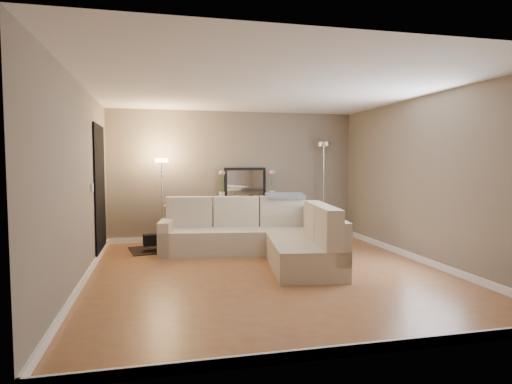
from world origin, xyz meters
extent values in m
cube|color=#965D36|center=(0.00, 0.00, -0.01)|extent=(5.00, 5.50, 0.01)
cube|color=white|center=(0.00, 0.00, 2.60)|extent=(5.00, 5.50, 0.01)
cube|color=#7B6F5E|center=(0.00, 2.76, 1.30)|extent=(5.00, 0.02, 2.60)
cube|color=#7B6F5E|center=(0.00, -2.76, 1.30)|extent=(5.00, 0.02, 2.60)
cube|color=#7B6F5E|center=(-2.51, 0.00, 1.30)|extent=(0.02, 5.50, 2.60)
cube|color=#7B6F5E|center=(2.51, 0.00, 1.30)|extent=(0.02, 5.50, 2.60)
cube|color=white|center=(0.00, 2.73, 0.05)|extent=(5.00, 0.03, 0.10)
cube|color=white|center=(0.00, -2.73, 0.05)|extent=(5.00, 0.03, 0.10)
cube|color=white|center=(-2.48, 0.00, 0.05)|extent=(0.03, 5.50, 0.10)
cube|color=white|center=(2.48, 0.00, 0.05)|extent=(0.03, 5.50, 0.10)
cube|color=black|center=(-2.48, 1.70, 1.10)|extent=(0.02, 1.20, 2.20)
cube|color=white|center=(-2.48, 0.85, 1.20)|extent=(0.02, 0.08, 0.12)
cube|color=#BCB098|center=(-0.14, 1.46, 0.21)|extent=(2.82, 1.32, 0.42)
cube|color=#BCB098|center=(-0.09, 1.83, 0.50)|extent=(2.71, 0.60, 0.58)
cube|color=#BCB098|center=(-1.40, 1.65, 0.29)|extent=(0.32, 0.96, 0.58)
cube|color=#BCB098|center=(0.55, 0.05, 0.21)|extent=(1.17, 1.79, 0.42)
cube|color=#BCB098|center=(0.98, 0.46, 0.50)|extent=(0.58, 2.61, 0.58)
cube|color=beige|center=(-0.98, 1.84, 0.69)|extent=(0.84, 0.34, 0.54)
cube|color=beige|center=(-0.16, 1.72, 0.69)|extent=(0.84, 0.34, 0.54)
cube|color=beige|center=(0.67, 1.60, 0.69)|extent=(0.84, 0.34, 0.54)
cube|color=beige|center=(0.84, 0.32, 0.69)|extent=(0.34, 0.78, 0.54)
cube|color=beige|center=(0.73, -0.45, 0.69)|extent=(0.34, 0.78, 0.54)
cube|color=slate|center=(0.73, 1.61, 0.97)|extent=(0.72, 0.46, 0.09)
cube|color=black|center=(0.21, 2.47, 0.74)|extent=(1.26, 0.43, 0.04)
cube|color=black|center=(-0.35, 2.29, 0.36)|extent=(0.05, 0.05, 0.72)
cube|color=black|center=(-0.37, 2.56, 0.36)|extent=(0.05, 0.05, 0.72)
cube|color=black|center=(0.79, 2.39, 0.36)|extent=(0.05, 0.05, 0.72)
cube|color=black|center=(0.76, 2.65, 0.36)|extent=(0.05, 0.05, 0.72)
cube|color=black|center=(0.21, 2.47, 0.17)|extent=(1.18, 0.40, 0.03)
cube|color=#BF3333|center=(-0.30, 2.43, 0.27)|extent=(0.04, 0.15, 0.18)
cube|color=#3359A5|center=(-0.26, 2.43, 0.28)|extent=(0.05, 0.15, 0.20)
cube|color=gold|center=(-0.21, 2.44, 0.29)|extent=(0.05, 0.15, 0.22)
cube|color=#3F7F4C|center=(-0.16, 2.44, 0.27)|extent=(0.06, 0.15, 0.18)
cube|color=#994C99|center=(-0.12, 2.44, 0.28)|extent=(0.04, 0.15, 0.20)
cube|color=orange|center=(-0.08, 2.45, 0.29)|extent=(0.05, 0.15, 0.22)
cube|color=#262626|center=(-0.04, 2.45, 0.27)|extent=(0.05, 0.15, 0.18)
cube|color=#4C99B2|center=(0.01, 2.45, 0.28)|extent=(0.06, 0.15, 0.20)
cube|color=#B2A58C|center=(0.06, 2.46, 0.29)|extent=(0.04, 0.15, 0.22)
cube|color=brown|center=(0.10, 2.46, 0.27)|extent=(0.05, 0.15, 0.18)
cube|color=navy|center=(0.14, 2.47, 0.28)|extent=(0.05, 0.15, 0.20)
cube|color=gold|center=(0.19, 2.47, 0.29)|extent=(0.06, 0.15, 0.22)
cube|color=black|center=(0.19, 2.63, 1.13)|extent=(0.87, 0.11, 0.68)
cube|color=white|center=(0.19, 2.61, 1.13)|extent=(0.76, 0.07, 0.57)
cube|color=orange|center=(0.09, 2.43, 0.79)|extent=(0.18, 0.13, 0.04)
cube|color=black|center=(0.38, 2.43, 0.84)|extent=(0.10, 0.03, 0.12)
cube|color=black|center=(0.49, 2.44, 0.83)|extent=(0.08, 0.03, 0.10)
cylinder|color=silver|center=(-0.31, 2.42, 0.89)|extent=(0.12, 0.12, 0.23)
cylinder|color=#38722D|center=(-0.33, 2.42, 1.16)|extent=(0.09, 0.02, 0.39)
sphere|color=#E5598C|center=(-0.35, 2.42, 1.35)|extent=(0.07, 0.07, 0.07)
cylinder|color=#38722D|center=(-0.32, 2.42, 1.16)|extent=(0.05, 0.01, 0.42)
sphere|color=white|center=(-0.33, 2.42, 1.37)|extent=(0.07, 0.07, 0.07)
cylinder|color=#38722D|center=(-0.31, 2.42, 1.17)|extent=(0.01, 0.01, 0.44)
sphere|color=#598CE5|center=(-0.31, 2.42, 1.39)|extent=(0.07, 0.07, 0.07)
cylinder|color=#38722D|center=(-0.31, 2.42, 1.16)|extent=(0.05, 0.01, 0.40)
sphere|color=#E58C4C|center=(-0.30, 2.42, 1.35)|extent=(0.07, 0.07, 0.07)
cylinder|color=#38722D|center=(-0.30, 2.42, 1.16)|extent=(0.10, 0.02, 0.41)
sphere|color=#D866B2|center=(-0.28, 2.42, 1.37)|extent=(0.07, 0.07, 0.07)
cylinder|color=silver|center=(0.72, 2.51, 0.89)|extent=(0.12, 0.12, 0.23)
cylinder|color=#38722D|center=(0.71, 2.51, 1.16)|extent=(0.09, 0.02, 0.39)
sphere|color=#E5598C|center=(0.69, 2.51, 1.35)|extent=(0.07, 0.07, 0.07)
cylinder|color=#38722D|center=(0.72, 2.51, 1.16)|extent=(0.05, 0.01, 0.42)
sphere|color=white|center=(0.71, 2.51, 1.37)|extent=(0.07, 0.07, 0.07)
cylinder|color=#38722D|center=(0.72, 2.51, 1.17)|extent=(0.01, 0.01, 0.44)
sphere|color=#598CE5|center=(0.72, 2.51, 1.39)|extent=(0.07, 0.07, 0.07)
cylinder|color=#38722D|center=(0.73, 2.51, 1.16)|extent=(0.05, 0.01, 0.40)
sphere|color=#E58C4C|center=(0.74, 2.51, 1.35)|extent=(0.07, 0.07, 0.07)
cylinder|color=#38722D|center=(0.74, 2.51, 1.16)|extent=(0.10, 0.02, 0.41)
sphere|color=#D866B2|center=(0.76, 2.51, 1.37)|extent=(0.07, 0.07, 0.07)
cylinder|color=silver|center=(-1.46, 2.30, 0.01)|extent=(0.25, 0.25, 0.03)
cylinder|color=silver|center=(-1.46, 2.30, 0.80)|extent=(0.03, 0.03, 1.57)
cylinder|color=#FFBF72|center=(-1.46, 2.30, 1.61)|extent=(0.27, 0.27, 0.07)
cylinder|color=silver|center=(1.83, 2.46, 0.02)|extent=(0.32, 0.32, 0.03)
cylinder|color=silver|center=(1.83, 2.46, 0.96)|extent=(0.04, 0.04, 1.89)
cylinder|color=silver|center=(1.83, 2.46, 1.95)|extent=(0.35, 0.35, 0.09)
cube|color=black|center=(-1.49, 1.98, 0.01)|extent=(1.20, 0.98, 0.01)
cube|color=black|center=(-1.64, 1.84, 0.21)|extent=(0.34, 0.27, 0.20)
camera|label=1|loc=(-1.53, -5.85, 1.58)|focal=30.00mm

